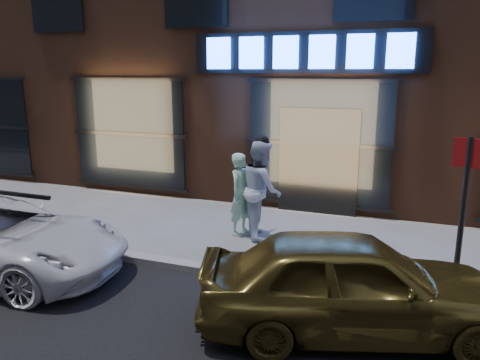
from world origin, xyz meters
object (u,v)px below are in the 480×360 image
(man_bowtie, at_px, (241,194))
(gold_sedan, at_px, (353,283))
(sign_post, at_px, (463,208))
(man_cap, at_px, (262,189))

(man_bowtie, distance_m, gold_sedan, 3.88)
(gold_sedan, distance_m, sign_post, 1.83)
(man_bowtie, relative_size, sign_post, 0.69)
(gold_sedan, bearing_deg, man_bowtie, 23.42)
(gold_sedan, xyz_separation_m, sign_post, (1.24, 1.07, 0.80))
(man_cap, bearing_deg, gold_sedan, -170.51)
(gold_sedan, bearing_deg, sign_post, -67.01)
(gold_sedan, height_order, sign_post, sign_post)
(man_bowtie, height_order, man_cap, man_cap)
(man_bowtie, bearing_deg, sign_post, -101.39)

